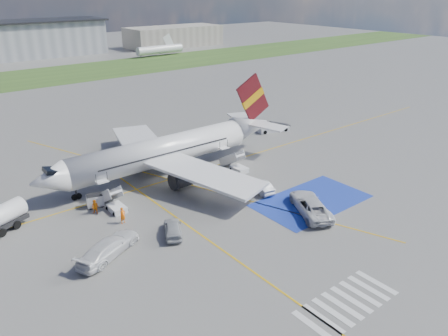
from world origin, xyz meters
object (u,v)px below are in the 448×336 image
Objects in this scene: gpu_cart at (95,201)px; belt_loader at (273,129)px; van_white_b at (109,245)px; car_silver_b at (260,186)px; airliner at (170,149)px; van_white_a at (310,203)px; car_silver_a at (173,228)px.

belt_loader is (36.45, 7.39, -0.26)m from gpu_cart.
car_silver_b is at bearing -112.70° from van_white_b.
van_white_b is at bearing -139.10° from airliner.
van_white_a reaches higher than car_silver_b.
gpu_cart reaches higher than car_silver_a.
van_white_b is at bearing 13.74° from car_silver_b.
van_white_a is (6.20, -19.74, -2.21)m from airliner.
airliner reaches higher than belt_loader.
van_white_b is (-21.72, 6.29, -0.06)m from van_white_a.
belt_loader reaches higher than car_silver_a.
belt_loader is 1.37× the size of car_silver_b.
airliner is at bearing -75.09° from van_white_b.
airliner is at bearing -55.63° from car_silver_b.
van_white_b is at bearing -139.97° from belt_loader.
belt_loader is at bearing -127.91° from car_silver_b.
car_silver_a is (-32.71, -18.37, 0.32)m from belt_loader.
gpu_cart is 24.98m from van_white_a.
belt_loader is at bearing 25.98° from gpu_cart.
gpu_cart is 0.34× the size of belt_loader.
car_silver_b is 0.71× the size of van_white_a.
van_white_b is (-39.50, -17.68, 0.68)m from belt_loader.
car_silver_a is (-8.74, -14.14, -2.63)m from airliner.
car_silver_b is at bearing -66.08° from airliner.
van_white_b is (-15.53, -13.45, -2.27)m from airliner.
belt_loader is at bearing -122.41° from car_silver_a.
car_silver_b is at bearing -122.45° from belt_loader.
car_silver_a is 15.95m from van_white_a.
van_white_b is at bearing 12.13° from van_white_a.
car_silver_a reaches higher than car_silver_b.
airliner reaches higher than van_white_a.
car_silver_b is (14.17, 1.89, -0.02)m from car_silver_a.
car_silver_a is 0.78× the size of van_white_b.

